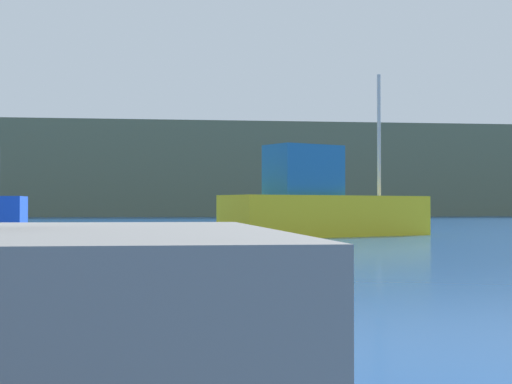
{
  "coord_description": "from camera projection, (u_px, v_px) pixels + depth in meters",
  "views": [
    {
      "loc": [
        2.58,
        -3.97,
        0.96
      ],
      "look_at": [
        5.48,
        18.61,
        1.37
      ],
      "focal_mm": 56.48,
      "sensor_mm": 36.0,
      "label": 1
    }
  ],
  "objects": [
    {
      "name": "hillside_backdrop",
      "position": [
        127.0,
        172.0,
        81.33
      ],
      "size": [
        140.0,
        16.85,
        8.92
      ],
      "primitive_type": "cube",
      "color": "#5B664C",
      "rests_on": "ground"
    },
    {
      "name": "fishing_boat_yellow",
      "position": [
        323.0,
        206.0,
        25.63
      ],
      "size": [
        7.3,
        4.84,
        5.39
      ],
      "rotation": [
        0.0,
        0.0,
        0.45
      ],
      "color": "yellow",
      "rests_on": "ground"
    }
  ]
}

